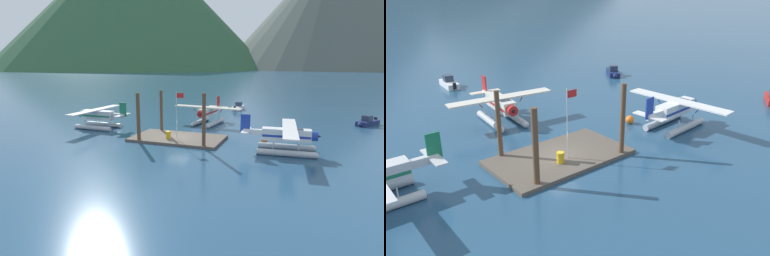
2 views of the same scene
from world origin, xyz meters
TOP-DOWN VIEW (x-y plane):
  - ground_plane at (0.00, 0.00)m, footprint 1200.00×1200.00m
  - dock_platform at (0.00, 0.00)m, footprint 10.91×6.24m
  - piling_near_left at (-3.88, -2.56)m, footprint 0.43×0.43m
  - piling_near_right at (4.15, -2.72)m, footprint 0.40×0.40m
  - piling_far_left at (-3.57, 2.95)m, footprint 0.38×0.38m
  - flagpole at (0.32, -0.79)m, footprint 0.95×0.10m
  - fuel_drum at (-0.77, -1.13)m, footprint 0.62×0.62m
  - mooring_buoy at (10.06, 1.87)m, footprint 0.83×0.83m
  - mountain_ridge_centre_peak at (42.21, 486.38)m, footprint 322.52×322.52m
  - mountain_ridge_east_peak at (-238.32, 402.72)m, footprint 411.15×411.15m
  - seaplane_silver_port_fwd at (-13.11, 2.15)m, footprint 7.98×10.41m
  - seaplane_white_stbd_aft at (12.61, -1.54)m, footprint 7.97×10.47m
  - seaplane_cream_bow_centre at (0.62, 10.34)m, footprint 10.49×7.96m
  - boat_white_open_north at (1.90, 26.73)m, footprint 1.88×4.89m
  - boat_navy_open_east at (23.09, 17.43)m, footprint 3.67×4.28m

SIDE VIEW (x-z plane):
  - ground_plane at x=0.00m, z-range 0.00..0.00m
  - dock_platform at x=0.00m, z-range 0.00..0.30m
  - mooring_buoy at x=10.06m, z-range 0.00..0.83m
  - boat_white_open_north at x=1.90m, z-range -0.26..1.24m
  - boat_navy_open_east at x=23.09m, z-range -0.26..1.24m
  - fuel_drum at x=-0.77m, z-range 0.30..1.18m
  - seaplane_silver_port_fwd at x=-13.11m, z-range -0.34..3.50m
  - seaplane_white_stbd_aft at x=12.61m, z-range -0.34..3.50m
  - seaplane_cream_bow_centre at x=0.62m, z-range -0.34..3.50m
  - piling_far_left at x=-3.57m, z-range 0.00..5.60m
  - piling_near_left at x=-3.88m, z-range 0.00..5.72m
  - piling_near_right at x=4.15m, z-range 0.00..5.98m
  - flagpole at x=0.32m, z-range 1.01..6.58m
  - mountain_ridge_centre_peak at x=42.21m, z-range 0.00..178.27m
  - mountain_ridge_east_peak at x=-238.32m, z-range 0.00..205.44m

